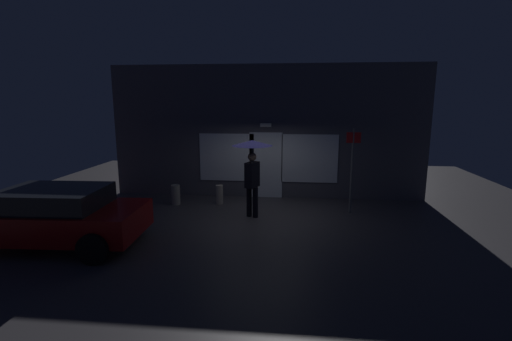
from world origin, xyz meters
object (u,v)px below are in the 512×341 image
object	(u,v)px
street_sign_post	(352,166)
sidewalk_bollard_2	(176,195)
sidewalk_bollard	(219,195)
parked_car	(56,216)
person_with_umbrella	(252,159)

from	to	relation	value
street_sign_post	sidewalk_bollard_2	distance (m)	5.46
sidewalk_bollard	sidewalk_bollard_2	world-z (taller)	sidewalk_bollard_2
parked_car	person_with_umbrella	bearing A→B (deg)	28.22
parked_car	street_sign_post	distance (m)	7.66
sidewalk_bollard	sidewalk_bollard_2	bearing A→B (deg)	-171.17
street_sign_post	sidewalk_bollard	distance (m)	4.16
person_with_umbrella	street_sign_post	size ratio (longest dim) A/B	0.88
street_sign_post	sidewalk_bollard_2	size ratio (longest dim) A/B	3.90
sidewalk_bollard	person_with_umbrella	bearing A→B (deg)	-45.20
street_sign_post	sidewalk_bollard_2	world-z (taller)	street_sign_post
person_with_umbrella	sidewalk_bollard_2	bearing A→B (deg)	92.12
parked_car	sidewalk_bollard	bearing A→B (deg)	48.41
person_with_umbrella	parked_car	world-z (taller)	person_with_umbrella
person_with_umbrella	street_sign_post	world-z (taller)	street_sign_post
parked_car	sidewalk_bollard_2	size ratio (longest dim) A/B	6.21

